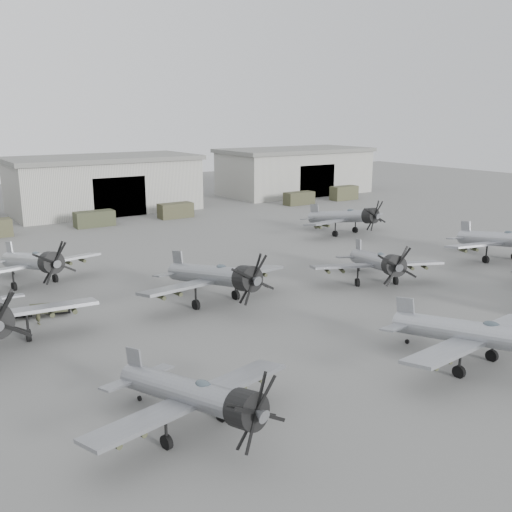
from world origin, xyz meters
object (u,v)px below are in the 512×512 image
Objects in this scene: aircraft_near_0 at (196,396)px; tug_trailer at (4,312)px; aircraft_far_1 at (347,217)px; aircraft_near_1 at (481,335)px; aircraft_mid_1 at (217,276)px; ground_crew at (38,315)px; aircraft_mid_3 at (503,240)px; aircraft_far_0 at (34,262)px; aircraft_mid_2 at (378,262)px.

tug_trailer is (-4.61, 22.24, -1.53)m from aircraft_near_0.
aircraft_near_1 is at bearing -127.13° from aircraft_far_1.
tug_trailer is at bearing 152.81° from aircraft_mid_1.
aircraft_near_1 is 30.44m from ground_crew.
tug_trailer is (-46.89, 10.25, -1.79)m from aircraft_mid_3.
aircraft_near_0 is 22.77m from tug_trailer.
aircraft_mid_3 is at bearing -109.40° from ground_crew.
aircraft_near_1 reaches higher than ground_crew.
tug_trailer is (-4.00, -7.52, -1.73)m from aircraft_far_0.
aircraft_far_0 is (-11.09, 13.41, -0.12)m from aircraft_mid_1.
aircraft_far_1 reaches higher than aircraft_near_0.
aircraft_mid_1 reaches higher than aircraft_far_1.
aircraft_near_0 is 7.52× the size of ground_crew.
aircraft_near_0 is at bearing 165.26° from aircraft_near_1.
aircraft_far_1 reaches higher than ground_crew.
ground_crew is at bearing 159.92° from aircraft_mid_1.
ground_crew is at bearing 126.63° from aircraft_near_1.
aircraft_mid_3 is (42.28, 12.00, 0.25)m from aircraft_near_0.
aircraft_mid_2 is (7.57, 15.93, -0.03)m from aircraft_near_1.
aircraft_mid_1 is 16.31m from tug_trailer.
aircraft_mid_3 reaches higher than aircraft_mid_2.
ground_crew is (-20.30, 22.64, -1.45)m from aircraft_near_1.
aircraft_far_0 is 38.72m from aircraft_far_1.
aircraft_far_0 reaches higher than aircraft_near_1.
ground_crew reaches higher than tug_trailer.
ground_crew is at bearing -176.66° from aircraft_mid_3.
aircraft_far_1 is (38.08, 31.33, 0.25)m from aircraft_near_0.
aircraft_mid_1 is (10.48, 16.35, 0.32)m from aircraft_near_0.
aircraft_mid_3 is (31.79, -4.35, -0.06)m from aircraft_mid_1.
aircraft_near_0 is 0.94× the size of aircraft_near_1.
aircraft_near_1 is 1.04× the size of aircraft_mid_2.
aircraft_mid_3 is at bearing -83.98° from aircraft_far_1.
aircraft_mid_2 is at bearing -43.03° from aircraft_far_0.
aircraft_mid_1 is 1.03× the size of aircraft_mid_3.
aircraft_mid_2 is (25.14, 12.99, 0.12)m from aircraft_near_0.
aircraft_mid_1 is 1.84× the size of tug_trailer.
aircraft_mid_2 is (14.66, -3.36, -0.20)m from aircraft_mid_1.
aircraft_mid_1 reaches higher than aircraft_near_1.
aircraft_near_0 is 17.82m from aircraft_near_1.
aircraft_mid_1 reaches higher than aircraft_far_0.
ground_crew is (-2.73, 19.70, -1.31)m from aircraft_near_0.
aircraft_near_1 reaches higher than aircraft_mid_2.
aircraft_far_1 is at bearing 115.30° from aircraft_mid_3.
aircraft_mid_3 is (24.70, 14.94, 0.11)m from aircraft_near_1.
aircraft_mid_3 is 8.43× the size of ground_crew.
aircraft_mid_2 is at bearing -170.28° from aircraft_mid_3.
aircraft_near_0 is 0.87× the size of aircraft_mid_1.
aircraft_near_1 is 17.64m from aircraft_mid_2.
aircraft_mid_1 is 1.03× the size of aircraft_far_1.
aircraft_near_1 is 39.94m from aircraft_far_1.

